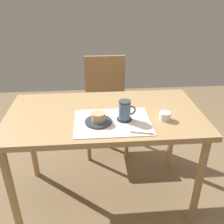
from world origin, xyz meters
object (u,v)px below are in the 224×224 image
pastry_plate (98,122)px  coffee_mug (125,110)px  pastry (98,117)px  wooden_chair (106,102)px  dining_table (105,124)px  sugar_bowl (165,116)px

pastry_plate → coffee_mug: coffee_mug is taller
pastry_plate → pastry: (-0.00, 0.00, 0.03)m
wooden_chair → dining_table: bearing=86.0°
dining_table → sugar_bowl: size_ratio=18.43×
wooden_chair → pastry: size_ratio=10.90×
wooden_chair → pastry: (-0.09, -0.85, 0.30)m
wooden_chair → coffee_mug: wooden_chair is taller
pastry → coffee_mug: 0.17m
coffee_mug → sugar_bowl: (0.25, -0.01, -0.05)m
pastry_plate → sugar_bowl: 0.42m
pastry → coffee_mug: (0.17, 0.02, 0.03)m
sugar_bowl → wooden_chair: bearing=110.9°
dining_table → pastry: bearing=-107.8°
dining_table → coffee_mug: size_ratio=10.47×
dining_table → pastry_plate: (-0.04, -0.13, 0.10)m
wooden_chair → pastry_plate: bearing=83.8°
wooden_chair → coffee_mug: bearing=95.0°
dining_table → coffee_mug: bearing=-42.3°
dining_table → pastry_plate: 0.17m
wooden_chair → coffee_mug: (0.07, -0.83, 0.33)m
dining_table → sugar_bowl: bearing=-18.5°
dining_table → coffee_mug: coffee_mug is taller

